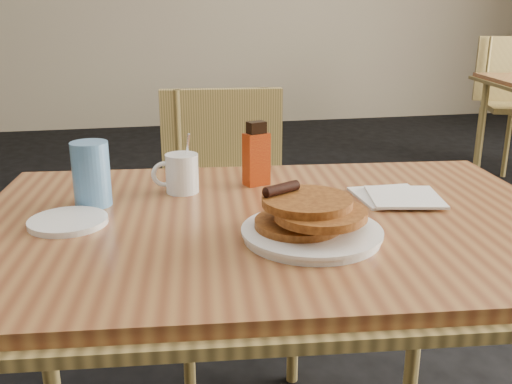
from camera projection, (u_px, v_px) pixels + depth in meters
main_table at (272, 236)px, 1.17m from camera, size 1.33×0.97×0.75m
chair_main_far at (227, 202)px, 1.91m from camera, size 0.44×0.44×0.90m
chair_neighbor_far at (512, 91)px, 4.27m from camera, size 0.57×0.58×0.97m
pancake_plate at (312, 222)px, 1.04m from camera, size 0.26×0.26×0.10m
coffee_mug at (181, 172)px, 1.31m from camera, size 0.11×0.08×0.14m
syrup_bottle at (256, 156)px, 1.36m from camera, size 0.07×0.05×0.15m
napkin_stack at (398, 197)px, 1.27m from camera, size 0.19×0.20×0.01m
blue_tumbler at (91, 174)px, 1.21m from camera, size 0.09×0.09×0.14m
side_saucer at (68, 221)px, 1.12m from camera, size 0.20×0.20×0.01m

